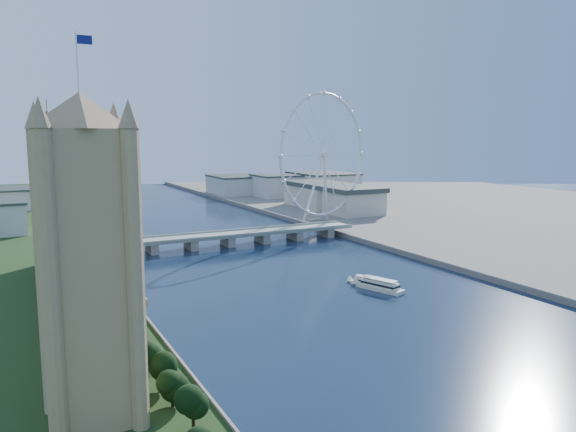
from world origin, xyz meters
TOP-DOWN VIEW (x-y plane):
  - ground at (0.00, 0.00)m, footprint 2000.00×2000.00m
  - bank_right at (350.00, 250.00)m, footprint 500.00×1400.00m
  - tree_row at (-113.00, 66.00)m, footprint 8.43×200.43m
  - victoria_tower at (-135.00, 55.00)m, footprint 28.16×28.16m
  - parliament_range at (-128.00, 170.00)m, footprint 24.00×200.00m
  - big_ben at (-128.00, 278.00)m, footprint 20.02×20.02m
  - westminster_bridge at (0.00, 300.00)m, footprint 220.00×22.00m
  - london_eye at (119.98, 355.08)m, footprint 113.60×39.12m
  - county_hall at (175.00, 430.00)m, footprint 54.00×144.00m
  - city_skyline at (39.22, 560.08)m, footprint 505.00×280.00m
  - tour_boat_near at (30.43, 150.61)m, footprint 14.42×26.18m
  - tour_boat_far at (31.15, 140.11)m, footprint 17.96×32.61m

SIDE VIEW (x-z plane):
  - ground at x=0.00m, z-range 0.00..0.00m
  - bank_right at x=350.00m, z-range -3.00..3.00m
  - county_hall at x=175.00m, z-range -17.50..17.50m
  - tour_boat_near at x=30.43m, z-range -2.79..2.79m
  - tour_boat_far at x=31.15m, z-range -3.51..3.51m
  - westminster_bridge at x=0.00m, z-range 1.88..11.38m
  - tree_row at x=-113.00m, z-range -1.22..20.36m
  - city_skyline at x=39.22m, z-range 0.96..32.96m
  - parliament_range at x=-128.00m, z-range -16.52..53.48m
  - victoria_tower at x=-135.00m, z-range -1.51..110.49m
  - big_ben at x=-128.00m, z-range 11.57..121.57m
  - london_eye at x=119.98m, z-range 5.37..129.67m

